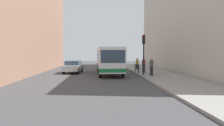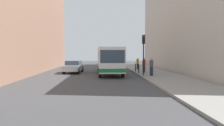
# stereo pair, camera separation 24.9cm
# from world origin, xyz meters

# --- Properties ---
(ground_plane) EXTENTS (80.00, 80.00, 0.00)m
(ground_plane) POSITION_xyz_m (0.00, 0.00, 0.00)
(ground_plane) COLOR #424244
(sidewalk) EXTENTS (4.40, 40.00, 0.15)m
(sidewalk) POSITION_xyz_m (5.40, 0.00, 0.07)
(sidewalk) COLOR gray
(sidewalk) RESTS_ON ground
(building_left) EXTENTS (7.00, 32.00, 13.62)m
(building_left) POSITION_xyz_m (-11.50, 4.00, 6.81)
(building_left) COLOR #936B56
(building_left) RESTS_ON ground
(building_right) EXTENTS (7.00, 32.00, 13.18)m
(building_right) POSITION_xyz_m (11.50, 4.00, 6.59)
(building_right) COLOR #BCB7AD
(building_right) RESTS_ON ground
(bus) EXTENTS (2.82, 11.08, 3.00)m
(bus) POSITION_xyz_m (0.14, 2.46, 1.73)
(bus) COLOR white
(bus) RESTS_ON ground
(car_beside_bus) EXTENTS (2.11, 4.51, 1.48)m
(car_beside_bus) POSITION_xyz_m (-4.10, 3.44, 0.78)
(car_beside_bus) COLOR #A5A8AD
(car_beside_bus) RESTS_ON ground
(traffic_light) EXTENTS (0.28, 0.33, 4.10)m
(traffic_light) POSITION_xyz_m (3.55, -1.09, 3.01)
(traffic_light) COLOR black
(traffic_light) RESTS_ON sidewalk
(bollard_near) EXTENTS (0.11, 0.11, 0.95)m
(bollard_near) POSITION_xyz_m (3.45, 1.04, 0.62)
(bollard_near) COLOR black
(bollard_near) RESTS_ON sidewalk
(bollard_mid) EXTENTS (0.11, 0.11, 0.95)m
(bollard_mid) POSITION_xyz_m (3.45, 3.44, 0.62)
(bollard_mid) COLOR black
(bollard_mid) RESTS_ON sidewalk
(pedestrian_near_signal) EXTENTS (0.38, 0.38, 1.76)m
(pedestrian_near_signal) POSITION_xyz_m (4.29, -1.49, 1.03)
(pedestrian_near_signal) COLOR #26262D
(pedestrian_near_signal) RESTS_ON sidewalk
(pedestrian_mid_sidewalk) EXTENTS (0.38, 0.38, 1.72)m
(pedestrian_mid_sidewalk) POSITION_xyz_m (4.22, 1.98, 1.01)
(pedestrian_mid_sidewalk) COLOR #26262D
(pedestrian_mid_sidewalk) RESTS_ON sidewalk
(pedestrian_far_sidewalk) EXTENTS (0.38, 0.38, 1.58)m
(pedestrian_far_sidewalk) POSITION_xyz_m (4.31, 6.81, 0.93)
(pedestrian_far_sidewalk) COLOR #26262D
(pedestrian_far_sidewalk) RESTS_ON sidewalk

